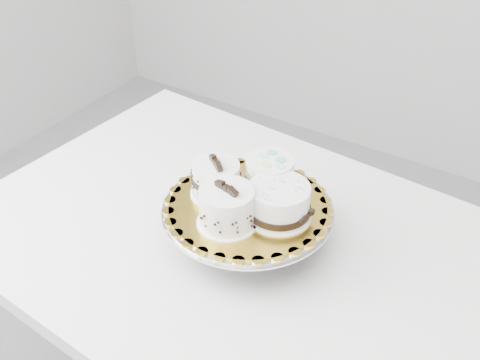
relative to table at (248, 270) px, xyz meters
The scene contains 7 objects.
table is the anchor object (origin of this frame).
cake_stand 0.14m from the table, 91.37° to the right, with size 0.33×0.33×0.09m.
cake_board 0.17m from the table, 91.37° to the right, with size 0.31×0.31×0.00m, color gold.
cake_swirl 0.22m from the table, 94.10° to the right, with size 0.12×0.12×0.09m.
cake_banded 0.22m from the table, behind, with size 0.13×0.13×0.08m.
cake_dots 0.22m from the table, 82.33° to the left, with size 0.12×0.12×0.07m.
cake_ribbon 0.22m from the table, ahead, with size 0.13×0.13×0.07m.
Camera 1 is at (0.46, -0.62, 1.56)m, focal length 45.00 mm.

